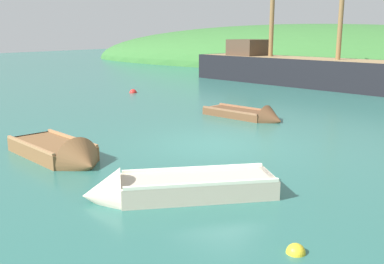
% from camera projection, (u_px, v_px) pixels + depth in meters
% --- Properties ---
extents(ground_plane, '(120.00, 120.00, 0.00)m').
position_uv_depth(ground_plane, '(219.00, 144.00, 13.28)').
color(ground_plane, '#2D6B60').
extents(shore_hill, '(55.83, 21.03, 8.33)m').
position_uv_depth(shore_hill, '(302.00, 64.00, 46.93)').
color(shore_hill, '#387033').
rests_on(shore_hill, ground).
extents(sailing_ship, '(17.72, 6.83, 10.69)m').
position_uv_depth(sailing_ship, '(296.00, 75.00, 28.61)').
color(sailing_ship, black).
rests_on(sailing_ship, ground).
extents(rowboat_far, '(3.55, 1.67, 1.07)m').
position_uv_depth(rowboat_far, '(250.00, 116.00, 17.23)').
color(rowboat_far, brown).
rests_on(rowboat_far, ground).
extents(rowboat_outer_right, '(3.57, 3.45, 1.06)m').
position_uv_depth(rowboat_outer_right, '(170.00, 191.00, 8.98)').
color(rowboat_outer_right, beige).
rests_on(rowboat_outer_right, ground).
extents(rowboat_portside, '(3.59, 1.96, 1.23)m').
position_uv_depth(rowboat_portside, '(62.00, 155.00, 11.64)').
color(rowboat_portside, brown).
rests_on(rowboat_portside, ground).
extents(buoy_yellow, '(0.30, 0.30, 0.30)m').
position_uv_depth(buoy_yellow, '(296.00, 253.00, 6.73)').
color(buoy_yellow, yellow).
rests_on(buoy_yellow, ground).
extents(buoy_red, '(0.41, 0.41, 0.41)m').
position_uv_depth(buoy_red, '(133.00, 93.00, 24.62)').
color(buoy_red, red).
rests_on(buoy_red, ground).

